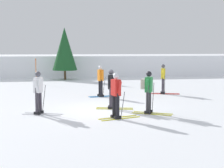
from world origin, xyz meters
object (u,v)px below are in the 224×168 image
at_px(skier_red, 116,94).
at_px(skier_black, 111,88).
at_px(conifer_far_left, 65,49).
at_px(skier_yellow, 163,78).
at_px(skier_white, 39,91).
at_px(skier_green, 148,90).
at_px(trail_marker_pole, 36,71).
at_px(skier_orange, 101,80).

height_order(skier_red, skier_black, same).
xyz_separation_m(skier_red, conifer_far_left, (-1.59, 15.78, 1.67)).
xyz_separation_m(skier_yellow, skier_white, (-6.72, -4.81, -0.00)).
relative_size(skier_green, conifer_far_left, 0.39).
bearing_deg(conifer_far_left, skier_white, -95.11).
distance_m(skier_black, trail_marker_pole, 11.43).
xyz_separation_m(skier_white, conifer_far_left, (1.30, 14.50, 1.67)).
distance_m(skier_black, skier_green, 1.81).
xyz_separation_m(trail_marker_pole, conifer_far_left, (2.18, 3.03, 1.64)).
bearing_deg(skier_black, skier_red, -94.09).
bearing_deg(skier_orange, skier_white, -125.19).
relative_size(skier_yellow, conifer_far_left, 0.39).
xyz_separation_m(skier_green, skier_white, (-4.32, 0.55, -0.04)).
bearing_deg(skier_red, skier_green, 27.03).
bearing_deg(conifer_far_left, skier_red, -84.24).
xyz_separation_m(skier_yellow, skier_black, (-3.69, -4.10, -0.00)).
height_order(skier_yellow, skier_orange, same).
relative_size(skier_red, skier_white, 1.00).
bearing_deg(skier_yellow, skier_orange, -172.07).
relative_size(skier_yellow, skier_white, 1.00).
bearing_deg(skier_green, skier_yellow, 65.89).
height_order(skier_yellow, conifer_far_left, conifer_far_left).
bearing_deg(skier_white, skier_yellow, 35.60).
relative_size(skier_white, trail_marker_pole, 0.91).
bearing_deg(skier_orange, skier_yellow, 7.93).
distance_m(skier_orange, skier_white, 5.26).
bearing_deg(skier_green, skier_red, -152.97).
bearing_deg(skier_red, skier_white, 156.01).
bearing_deg(skier_yellow, conifer_far_left, 119.27).
xyz_separation_m(skier_red, skier_green, (1.43, 0.73, 0.04)).
bearing_deg(skier_white, skier_orange, 54.81).
distance_m(skier_yellow, trail_marker_pole, 10.10).
height_order(skier_black, trail_marker_pole, trail_marker_pole).
bearing_deg(skier_white, skier_green, -7.29).
relative_size(skier_black, skier_green, 1.00).
xyz_separation_m(skier_black, skier_orange, (0.00, 3.58, -0.00)).
distance_m(skier_orange, conifer_far_left, 10.48).
height_order(skier_orange, conifer_far_left, conifer_far_left).
height_order(skier_green, conifer_far_left, conifer_far_left).
xyz_separation_m(skier_red, skier_yellow, (3.84, 6.10, 0.00)).
distance_m(skier_black, conifer_far_left, 13.99).
xyz_separation_m(skier_red, skier_orange, (0.14, 5.58, -0.00)).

